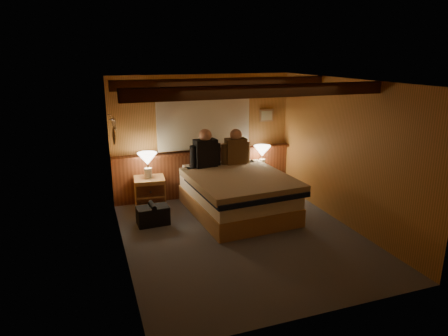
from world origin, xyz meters
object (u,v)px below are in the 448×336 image
person_right (236,149)px  duffel_bag (153,215)px  lamp_right (262,152)px  nightstand_right (260,181)px  nightstand_left (150,193)px  lamp_left (147,160)px  bed (237,193)px  person_left (205,151)px

person_right → duffel_bag: 2.08m
lamp_right → duffel_bag: (-2.39, -0.86, -0.69)m
nightstand_right → duffel_bag: nightstand_right is taller
nightstand_left → lamp_right: lamp_right is taller
nightstand_left → lamp_left: 0.62m
bed → lamp_right: lamp_right is taller
lamp_left → lamp_right: (2.32, 0.10, -0.07)m
nightstand_right → lamp_right: lamp_right is taller
lamp_right → nightstand_left: bearing=-176.5°
lamp_left → person_right: person_right is taller
lamp_right → duffel_bag: lamp_right is taller
person_right → nightstand_left: bearing=-177.4°
person_left → duffel_bag: person_left is taller
nightstand_right → lamp_left: 2.36m
person_left → person_right: 0.62m
person_left → lamp_left: bearing=171.8°
bed → nightstand_right: 1.17m
bed → person_right: bearing=67.6°
bed → nightstand_left: bed is taller
bed → lamp_left: size_ratio=4.78×
nightstand_right → lamp_left: lamp_left is taller
bed → person_left: size_ratio=2.96×
nightstand_left → person_left: person_left is taller
nightstand_left → person_left: (1.07, -0.02, 0.72)m
bed → lamp_right: bearing=41.0°
nightstand_right → duffel_bag: 2.48m
nightstand_right → duffel_bag: (-2.34, -0.82, -0.11)m
nightstand_right → lamp_left: bearing=-171.9°
nightstand_left → nightstand_right: nightstand_left is taller
person_left → duffel_bag: size_ratio=1.39×
nightstand_left → lamp_right: 2.38m
person_left → duffel_bag: (-1.14, -0.70, -0.85)m
person_left → nightstand_right: bearing=0.2°
lamp_left → nightstand_left: bearing=-78.2°
bed → duffel_bag: bearing=176.1°
bed → nightstand_left: 1.62m
nightstand_right → person_left: size_ratio=0.73×
duffel_bag → person_left: bearing=28.9°
lamp_left → bed: bearing=-27.6°
nightstand_left → nightstand_right: bearing=7.9°
lamp_left → person_right: (1.69, -0.03, 0.08)m
nightstand_left → nightstand_right: size_ratio=1.10×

